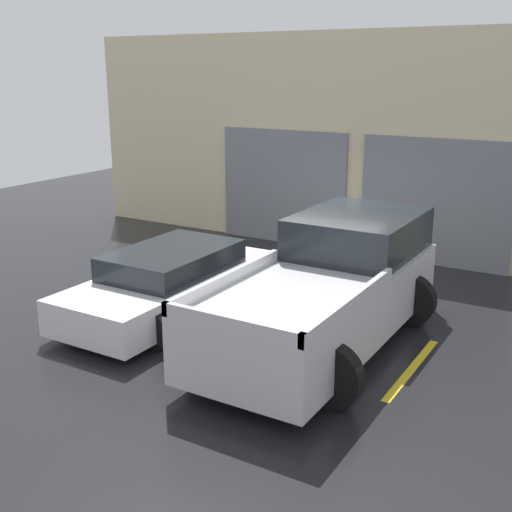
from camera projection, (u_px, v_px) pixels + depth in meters
ground_plane at (301, 290)px, 12.22m from camera, size 28.00×28.00×0.00m
shophouse_building at (370, 146)px, 14.26m from camera, size 15.00×0.68×4.87m
pickup_truck at (329, 288)px, 9.72m from camera, size 2.58×5.03×1.82m
sedan_white at (170, 282)px, 11.02m from camera, size 2.10×4.21×1.12m
parking_stripe_far_left at (109, 297)px, 11.85m from camera, size 0.12×2.20×0.01m
parking_stripe_left at (240, 328)px, 10.44m from camera, size 0.12×2.20×0.01m
parking_stripe_centre at (412, 368)px, 9.03m from camera, size 0.12×2.20×0.01m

